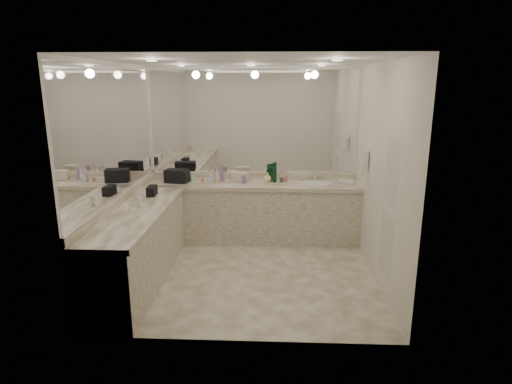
{
  "coord_description": "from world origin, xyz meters",
  "views": [
    {
      "loc": [
        0.33,
        -5.04,
        2.37
      ],
      "look_at": [
        0.09,
        0.4,
        0.96
      ],
      "focal_mm": 30.0,
      "sensor_mm": 36.0,
      "label": 1
    }
  ],
  "objects_px": {
    "soap_bottle_a": "(217,175)",
    "soap_bottle_b": "(210,177)",
    "black_toiletry_bag": "(177,176)",
    "sink": "(316,184)",
    "hand_towel": "(346,182)",
    "cream_cosmetic_case": "(241,177)",
    "soap_bottle_c": "(267,177)",
    "wall_phone": "(365,160)"
  },
  "relations": [
    {
      "from": "cream_cosmetic_case",
      "to": "sink",
      "type": "bearing_deg",
      "value": 7.95
    },
    {
      "from": "soap_bottle_a",
      "to": "soap_bottle_c",
      "type": "height_order",
      "value": "soap_bottle_a"
    },
    {
      "from": "sink",
      "to": "black_toiletry_bag",
      "type": "relative_size",
      "value": 1.29
    },
    {
      "from": "hand_towel",
      "to": "soap_bottle_b",
      "type": "distance_m",
      "value": 2.04
    },
    {
      "from": "hand_towel",
      "to": "soap_bottle_b",
      "type": "xyz_separation_m",
      "value": [
        -2.04,
        -0.07,
        0.07
      ]
    },
    {
      "from": "black_toiletry_bag",
      "to": "sink",
      "type": "bearing_deg",
      "value": 0.8
    },
    {
      "from": "hand_towel",
      "to": "cream_cosmetic_case",
      "type": "bearing_deg",
      "value": 178.8
    },
    {
      "from": "soap_bottle_a",
      "to": "soap_bottle_c",
      "type": "relative_size",
      "value": 1.39
    },
    {
      "from": "soap_bottle_a",
      "to": "soap_bottle_c",
      "type": "bearing_deg",
      "value": -0.28
    },
    {
      "from": "soap_bottle_b",
      "to": "black_toiletry_bag",
      "type": "bearing_deg",
      "value": -179.41
    },
    {
      "from": "sink",
      "to": "soap_bottle_c",
      "type": "xyz_separation_m",
      "value": [
        -0.72,
        0.06,
        0.08
      ]
    },
    {
      "from": "sink",
      "to": "hand_towel",
      "type": "relative_size",
      "value": 1.96
    },
    {
      "from": "black_toiletry_bag",
      "to": "cream_cosmetic_case",
      "type": "height_order",
      "value": "black_toiletry_bag"
    },
    {
      "from": "soap_bottle_b",
      "to": "sink",
      "type": "bearing_deg",
      "value": 0.87
    },
    {
      "from": "black_toiletry_bag",
      "to": "hand_towel",
      "type": "distance_m",
      "value": 2.54
    },
    {
      "from": "wall_phone",
      "to": "hand_towel",
      "type": "relative_size",
      "value": 1.07
    },
    {
      "from": "sink",
      "to": "soap_bottle_a",
      "type": "relative_size",
      "value": 2.17
    },
    {
      "from": "black_toiletry_bag",
      "to": "hand_towel",
      "type": "bearing_deg",
      "value": 1.67
    },
    {
      "from": "wall_phone",
      "to": "black_toiletry_bag",
      "type": "relative_size",
      "value": 0.7
    },
    {
      "from": "hand_towel",
      "to": "black_toiletry_bag",
      "type": "bearing_deg",
      "value": -178.33
    },
    {
      "from": "cream_cosmetic_case",
      "to": "wall_phone",
      "type": "bearing_deg",
      "value": -6.49
    },
    {
      "from": "cream_cosmetic_case",
      "to": "soap_bottle_b",
      "type": "distance_m",
      "value": 0.46
    },
    {
      "from": "soap_bottle_a",
      "to": "hand_towel",
      "type": "bearing_deg",
      "value": -0.55
    },
    {
      "from": "cream_cosmetic_case",
      "to": "black_toiletry_bag",
      "type": "bearing_deg",
      "value": -161.64
    },
    {
      "from": "sink",
      "to": "soap_bottle_a",
      "type": "distance_m",
      "value": 1.5
    },
    {
      "from": "hand_towel",
      "to": "soap_bottle_c",
      "type": "bearing_deg",
      "value": 179.27
    },
    {
      "from": "sink",
      "to": "wall_phone",
      "type": "bearing_deg",
      "value": -39.57
    },
    {
      "from": "soap_bottle_c",
      "to": "black_toiletry_bag",
      "type": "bearing_deg",
      "value": -176.25
    },
    {
      "from": "soap_bottle_b",
      "to": "soap_bottle_a",
      "type": "bearing_deg",
      "value": 45.79
    },
    {
      "from": "cream_cosmetic_case",
      "to": "soap_bottle_a",
      "type": "relative_size",
      "value": 1.18
    },
    {
      "from": "wall_phone",
      "to": "soap_bottle_a",
      "type": "xyz_separation_m",
      "value": [
        -2.1,
        0.56,
        -0.35
      ]
    },
    {
      "from": "soap_bottle_a",
      "to": "soap_bottle_b",
      "type": "xyz_separation_m",
      "value": [
        -0.09,
        -0.09,
        -0.02
      ]
    },
    {
      "from": "soap_bottle_b",
      "to": "soap_bottle_c",
      "type": "bearing_deg",
      "value": 5.6
    },
    {
      "from": "soap_bottle_a",
      "to": "soap_bottle_b",
      "type": "bearing_deg",
      "value": -134.21
    },
    {
      "from": "black_toiletry_bag",
      "to": "hand_towel",
      "type": "xyz_separation_m",
      "value": [
        2.54,
        0.07,
        -0.08
      ]
    },
    {
      "from": "wall_phone",
      "to": "black_toiletry_bag",
      "type": "bearing_deg",
      "value": 170.06
    },
    {
      "from": "cream_cosmetic_case",
      "to": "hand_towel",
      "type": "distance_m",
      "value": 1.59
    },
    {
      "from": "sink",
      "to": "hand_towel",
      "type": "distance_m",
      "value": 0.46
    },
    {
      "from": "soap_bottle_a",
      "to": "soap_bottle_b",
      "type": "distance_m",
      "value": 0.12
    },
    {
      "from": "cream_cosmetic_case",
      "to": "soap_bottle_a",
      "type": "xyz_separation_m",
      "value": [
        -0.36,
        -0.01,
        0.03
      ]
    },
    {
      "from": "wall_phone",
      "to": "soap_bottle_b",
      "type": "distance_m",
      "value": 2.26
    },
    {
      "from": "hand_towel",
      "to": "soap_bottle_c",
      "type": "relative_size",
      "value": 1.54
    }
  ]
}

